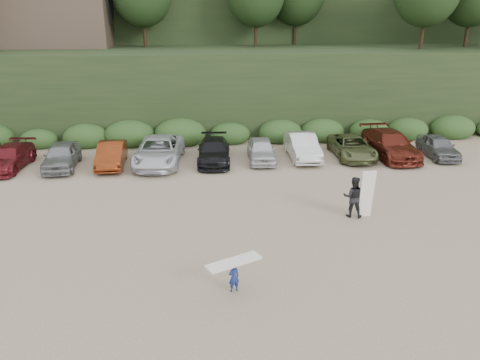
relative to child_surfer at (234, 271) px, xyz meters
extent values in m
plane|color=tan|center=(0.15, 4.22, -0.77)|extent=(120.00, 120.00, 0.00)
cube|color=black|center=(0.15, 26.22, 2.23)|extent=(80.00, 14.00, 6.00)
cube|color=black|center=(0.15, 44.22, 7.23)|extent=(90.00, 30.00, 16.00)
cube|color=#2B491E|center=(-0.40, 18.72, -0.17)|extent=(46.20, 2.00, 1.20)
cube|color=brown|center=(-11.85, 28.22, 7.23)|extent=(8.00, 6.00, 4.00)
imported|color=maroon|center=(-12.10, 14.09, -0.09)|extent=(2.18, 4.77, 1.35)
imported|color=gray|center=(-9.05, 13.97, -0.02)|extent=(2.01, 4.49, 1.50)
imported|color=maroon|center=(-6.19, 14.05, -0.06)|extent=(1.67, 4.36, 1.42)
imported|color=silver|center=(-3.40, 14.24, 0.04)|extent=(3.12, 5.97, 1.61)
imported|color=black|center=(-0.06, 14.23, -0.07)|extent=(2.19, 4.89, 1.39)
imported|color=silver|center=(2.88, 14.23, -0.07)|extent=(1.85, 4.16, 1.39)
imported|color=silver|center=(5.51, 14.54, 0.01)|extent=(1.70, 4.74, 1.56)
imported|color=#586038|center=(8.70, 14.45, -0.09)|extent=(2.37, 4.94, 1.36)
imported|color=maroon|center=(11.13, 14.33, 0.05)|extent=(2.62, 5.75, 1.63)
imported|color=slate|center=(14.18, 14.01, -0.08)|extent=(1.86, 4.14, 1.38)
imported|color=navy|center=(0.00, 0.00, -0.25)|extent=(0.43, 0.35, 1.03)
cube|color=silver|center=(0.00, 0.00, 0.32)|extent=(1.92, 1.30, 0.08)
imported|color=black|center=(5.81, 5.51, 0.18)|extent=(1.08, 0.94, 1.89)
cube|color=white|center=(6.35, 5.36, 0.35)|extent=(0.64, 0.36, 2.23)
camera|label=1|loc=(-1.05, -13.31, 7.96)|focal=35.00mm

